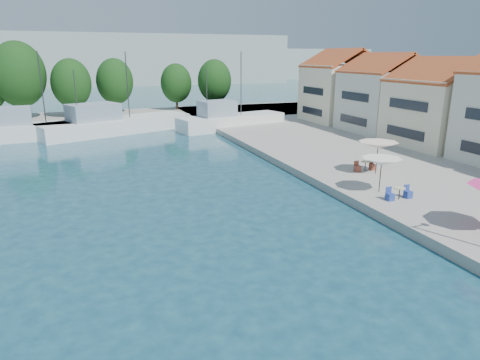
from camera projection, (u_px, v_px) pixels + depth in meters
name	position (u px, v px, depth m)	size (l,w,h in m)	color
quay_right	(445.00, 155.00, 40.09)	(32.00, 92.00, 0.60)	#A09A90
quay_far	(93.00, 119.00, 63.32)	(90.00, 16.00, 0.60)	#A09A90
hill_west	(8.00, 60.00, 137.46)	(180.00, 40.00, 16.00)	#9BA9A0
hill_east	(201.00, 64.00, 179.48)	(140.00, 40.00, 12.00)	#9BA9A0
building_04	(443.00, 101.00, 42.14)	(9.00, 8.80, 9.20)	beige
building_05	(384.00, 91.00, 50.17)	(8.40, 8.80, 9.70)	beige
building_06	(341.00, 85.00, 58.20)	(9.00, 8.80, 10.20)	#F2E6C2
trawler_02	(30.00, 130.00, 48.95)	(14.51, 4.93, 10.20)	silver
trawler_03	(113.00, 125.00, 53.04)	(19.27, 11.37, 10.20)	white
trawler_04	(229.00, 121.00, 56.07)	(15.11, 6.94, 10.20)	white
tree_04	(18.00, 74.00, 59.68)	(7.26, 7.26, 10.75)	#3F2B19
tree_05	(71.00, 83.00, 62.18)	(5.66, 5.66, 8.38)	#3F2B19
tree_06	(115.00, 81.00, 66.77)	(5.66, 5.66, 8.37)	#3F2B19
tree_07	(176.00, 83.00, 70.56)	(5.08, 5.08, 7.52)	#3F2B19
tree_08	(215.00, 81.00, 70.37)	(5.53, 5.53, 8.18)	#3F2B19
umbrella_white	(382.00, 162.00, 27.90)	(2.62, 2.62, 2.30)	black
umbrella_cream	(378.00, 145.00, 32.22)	(2.98, 2.98, 2.47)	black
cafe_table_02	(399.00, 195.00, 26.85)	(1.82, 0.70, 0.76)	black
cafe_table_03	(365.00, 167.00, 33.47)	(1.82, 0.70, 0.76)	black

